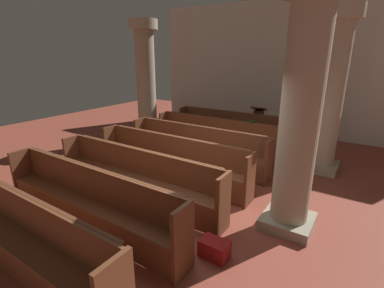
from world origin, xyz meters
name	(u,v)px	position (x,y,z in m)	size (l,w,h in m)	color
ground_plane	(191,202)	(0.00, 0.00, 0.00)	(19.20, 19.20, 0.00)	brown
back_wall	(289,69)	(0.00, 6.08, 2.25)	(10.00, 0.16, 4.50)	silver
pew_row_0	(233,128)	(-0.92, 3.82, 0.54)	(3.80, 0.47, 1.01)	brown
pew_row_1	(217,136)	(-0.92, 2.74, 0.54)	(3.80, 0.46, 1.01)	brown
pew_row_2	(196,145)	(-0.92, 1.65, 0.54)	(3.80, 0.47, 1.01)	brown
pew_row_3	(170,158)	(-0.92, 0.57, 0.54)	(3.80, 0.46, 1.01)	brown
pew_row_4	(136,175)	(-0.92, -0.51, 0.54)	(3.80, 0.46, 1.01)	brown
pew_row_5	(88,198)	(-0.92, -1.59, 0.54)	(3.80, 0.47, 1.01)	brown
pew_row_6	(17,233)	(-0.92, -2.67, 0.54)	(3.80, 0.46, 1.01)	brown
pillar_aisle_side	(331,91)	(1.77, 3.11, 1.94)	(0.87, 0.87, 3.73)	#9F967E
pillar_far_side	(146,80)	(-3.56, 2.80, 1.94)	(0.87, 0.87, 3.73)	#9F967E
pillar_aisle_rear	(301,111)	(1.77, 0.23, 1.94)	(0.85, 0.85, 3.73)	#9F967E
lectern	(258,125)	(-0.52, 4.88, 0.45)	(0.48, 0.45, 1.08)	#411E13
hymn_book	(251,122)	(0.00, 2.92, 1.02)	(0.14, 0.19, 0.03)	#194723
kneeler_box_red	(214,249)	(1.11, -1.08, 0.13)	(0.40, 0.27, 0.25)	maroon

